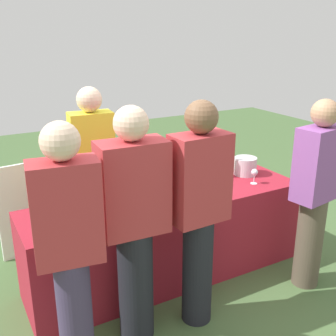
% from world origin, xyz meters
% --- Properties ---
extents(ground_plane, '(12.00, 12.00, 0.00)m').
position_xyz_m(ground_plane, '(0.00, 0.00, 0.00)').
color(ground_plane, '#476638').
extents(tasting_table, '(2.41, 0.64, 0.75)m').
position_xyz_m(tasting_table, '(0.00, 0.00, 0.38)').
color(tasting_table, maroon).
rests_on(tasting_table, ground_plane).
extents(wine_bottle_0, '(0.07, 0.07, 0.31)m').
position_xyz_m(wine_bottle_0, '(-0.93, 0.16, 0.86)').
color(wine_bottle_0, black).
rests_on(wine_bottle_0, tasting_table).
extents(wine_bottle_1, '(0.07, 0.07, 0.32)m').
position_xyz_m(wine_bottle_1, '(-0.80, 0.11, 0.86)').
color(wine_bottle_1, black).
rests_on(wine_bottle_1, tasting_table).
extents(wine_bottle_2, '(0.07, 0.07, 0.31)m').
position_xyz_m(wine_bottle_2, '(-0.64, 0.07, 0.87)').
color(wine_bottle_2, black).
rests_on(wine_bottle_2, tasting_table).
extents(wine_bottle_3, '(0.07, 0.07, 0.32)m').
position_xyz_m(wine_bottle_3, '(-0.18, 0.13, 0.87)').
color(wine_bottle_3, black).
rests_on(wine_bottle_3, tasting_table).
extents(wine_bottle_4, '(0.07, 0.07, 0.33)m').
position_xyz_m(wine_bottle_4, '(0.35, 0.12, 0.87)').
color(wine_bottle_4, black).
rests_on(wine_bottle_4, tasting_table).
extents(wine_bottle_5, '(0.07, 0.07, 0.33)m').
position_xyz_m(wine_bottle_5, '(0.70, 0.16, 0.87)').
color(wine_bottle_5, black).
rests_on(wine_bottle_5, tasting_table).
extents(wine_glass_0, '(0.07, 0.07, 0.14)m').
position_xyz_m(wine_glass_0, '(-0.53, -0.12, 0.85)').
color(wine_glass_0, silver).
rests_on(wine_glass_0, tasting_table).
extents(wine_glass_1, '(0.07, 0.07, 0.15)m').
position_xyz_m(wine_glass_1, '(-0.11, -0.15, 0.86)').
color(wine_glass_1, silver).
rests_on(wine_glass_1, tasting_table).
extents(wine_glass_2, '(0.07, 0.07, 0.13)m').
position_xyz_m(wine_glass_2, '(0.25, -0.15, 0.84)').
color(wine_glass_2, silver).
rests_on(wine_glass_2, tasting_table).
extents(wine_glass_3, '(0.06, 0.06, 0.14)m').
position_xyz_m(wine_glass_3, '(0.82, -0.11, 0.85)').
color(wine_glass_3, silver).
rests_on(wine_glass_3, tasting_table).
extents(ice_bucket, '(0.21, 0.21, 0.17)m').
position_xyz_m(ice_bucket, '(0.91, 0.12, 0.84)').
color(ice_bucket, silver).
rests_on(ice_bucket, tasting_table).
extents(server_pouring, '(0.39, 0.24, 1.62)m').
position_xyz_m(server_pouring, '(-0.43, 0.58, 0.89)').
color(server_pouring, black).
rests_on(server_pouring, ground_plane).
extents(guest_0, '(0.41, 0.26, 1.62)m').
position_xyz_m(guest_0, '(-1.01, -0.65, 0.88)').
color(guest_0, '#3F3351').
rests_on(guest_0, ground_plane).
extents(guest_1, '(0.45, 0.27, 1.64)m').
position_xyz_m(guest_1, '(-0.55, -0.53, 0.88)').
color(guest_1, black).
rests_on(guest_1, ground_plane).
extents(guest_2, '(0.41, 0.23, 1.65)m').
position_xyz_m(guest_2, '(-0.09, -0.60, 0.90)').
color(guest_2, black).
rests_on(guest_2, ground_plane).
extents(guest_3, '(0.42, 0.27, 1.58)m').
position_xyz_m(guest_3, '(0.97, -0.67, 0.85)').
color(guest_3, brown).
rests_on(guest_3, ground_plane).
extents(menu_board, '(0.64, 0.10, 0.91)m').
position_xyz_m(menu_board, '(-0.92, 0.98, 0.46)').
color(menu_board, white).
rests_on(menu_board, ground_plane).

